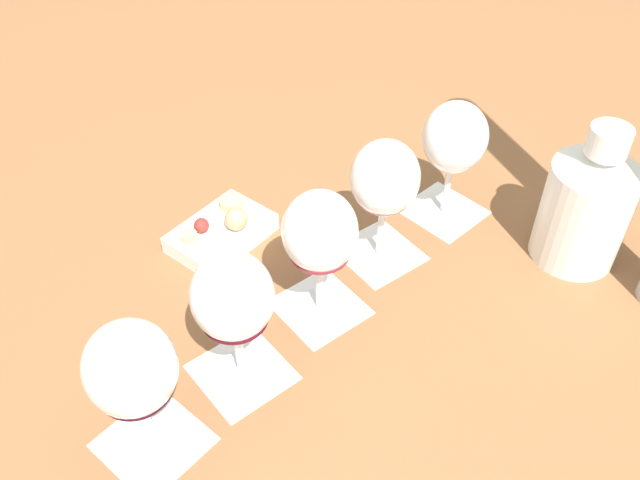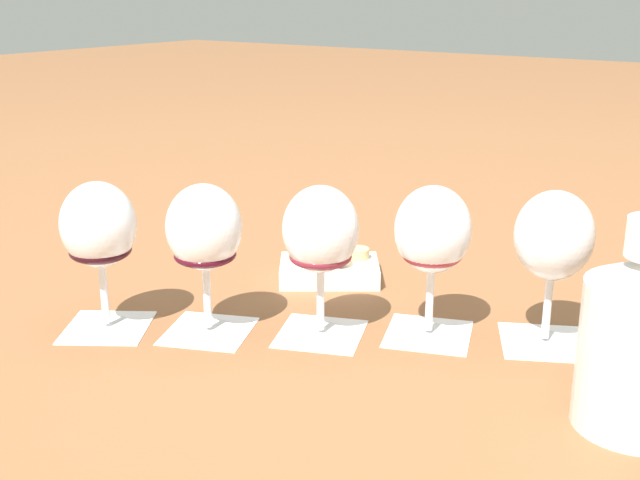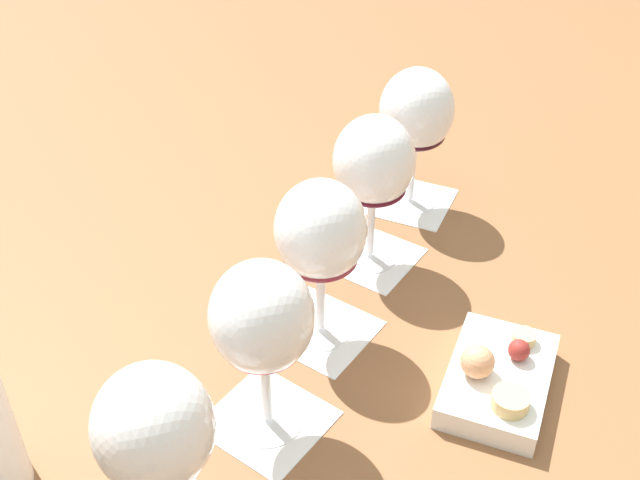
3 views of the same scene
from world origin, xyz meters
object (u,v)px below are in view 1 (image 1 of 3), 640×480
(wine_glass_2, at_px, (324,237))
(ceramic_vase, at_px, (587,204))
(wine_glass_1, at_px, (385,183))
(wine_glass_4, at_px, (132,373))
(snack_dish, at_px, (222,231))
(wine_glass_3, at_px, (233,301))
(wine_glass_0, at_px, (454,142))

(wine_glass_2, xyz_separation_m, ceramic_vase, (-0.37, -0.00, -0.04))
(wine_glass_1, relative_size, wine_glass_4, 1.00)
(ceramic_vase, relative_size, snack_dish, 1.22)
(snack_dish, bearing_deg, wine_glass_4, 66.51)
(wine_glass_3, bearing_deg, ceramic_vase, -171.56)
(wine_glass_1, xyz_separation_m, wine_glass_3, (0.23, 0.15, 0.00))
(wine_glass_1, bearing_deg, wine_glass_3, 33.10)
(wine_glass_0, xyz_separation_m, snack_dish, (0.33, -0.03, -0.11))
(wine_glass_4, relative_size, snack_dish, 1.08)
(wine_glass_4, bearing_deg, wine_glass_0, -149.64)
(wine_glass_1, distance_m, ceramic_vase, 0.28)
(wine_glass_1, xyz_separation_m, ceramic_vase, (-0.26, 0.08, -0.04))
(wine_glass_0, relative_size, wine_glass_3, 1.00)
(wine_glass_3, bearing_deg, wine_glass_1, -146.90)
(wine_glass_3, bearing_deg, wine_glass_4, 30.11)
(wine_glass_3, relative_size, wine_glass_4, 1.00)
(wine_glass_4, bearing_deg, snack_dish, -113.49)
(wine_glass_4, height_order, snack_dish, wine_glass_4)
(wine_glass_4, bearing_deg, wine_glass_3, -149.89)
(wine_glass_0, xyz_separation_m, wine_glass_1, (0.13, 0.06, -0.00))
(wine_glass_4, relative_size, ceramic_vase, 0.89)
(ceramic_vase, bearing_deg, wine_glass_2, 0.42)
(ceramic_vase, height_order, snack_dish, ceramic_vase)
(snack_dish, bearing_deg, wine_glass_0, 174.64)
(wine_glass_3, height_order, snack_dish, wine_glass_3)
(wine_glass_0, bearing_deg, snack_dish, -5.36)
(wine_glass_2, relative_size, ceramic_vase, 0.89)
(wine_glass_1, bearing_deg, snack_dish, -23.52)
(wine_glass_1, relative_size, wine_glass_3, 1.00)
(wine_glass_2, height_order, wine_glass_3, same)
(wine_glass_0, height_order, wine_glass_4, same)
(wine_glass_2, bearing_deg, wine_glass_4, 29.89)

